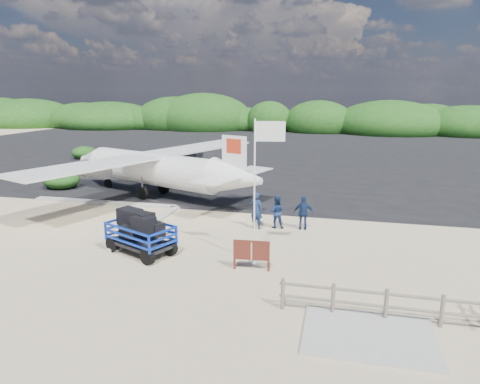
{
  "coord_description": "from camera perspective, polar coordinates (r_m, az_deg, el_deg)",
  "views": [
    {
      "loc": [
        4.5,
        -16.91,
        6.54
      ],
      "look_at": [
        -0.32,
        3.32,
        1.59
      ],
      "focal_mm": 32.0,
      "sensor_mm": 36.0,
      "label": 1
    }
  ],
  "objects": [
    {
      "name": "vegetation_band",
      "position": [
        72.35,
        9.89,
        8.0
      ],
      "size": [
        124.0,
        8.0,
        4.4
      ],
      "primitive_type": null,
      "color": "#B2B2B2",
      "rests_on": "ground"
    },
    {
      "name": "walkway_pad",
      "position": [
        12.76,
        16.78,
        -18.06
      ],
      "size": [
        3.5,
        2.5,
        0.1
      ],
      "primitive_type": null,
      "color": "#B2B2B2",
      "rests_on": "ground"
    },
    {
      "name": "crew_b",
      "position": [
        20.8,
        4.88,
        -2.65
      ],
      "size": [
        0.85,
        0.7,
        1.61
      ],
      "primitive_type": "imported",
      "rotation": [
        0.0,
        0.0,
        3.26
      ],
      "color": "navy",
      "rests_on": "ground"
    },
    {
      "name": "lagoon",
      "position": [
        23.75,
        -21.95,
        -3.59
      ],
      "size": [
        9.0,
        7.0,
        0.4
      ],
      "primitive_type": null,
      "color": "#B2B2B2",
      "rests_on": "ground"
    },
    {
      "name": "crew_a",
      "position": [
        20.63,
        2.21,
        -2.47
      ],
      "size": [
        0.77,
        0.64,
        1.81
      ],
      "primitive_type": "imported",
      "rotation": [
        0.0,
        0.0,
        2.79
      ],
      "color": "navy",
      "rests_on": "ground"
    },
    {
      "name": "fence",
      "position": [
        13.67,
        18.73,
        -15.95
      ],
      "size": [
        6.4,
        2.0,
        1.1
      ],
      "primitive_type": null,
      "color": "#B2B2B2",
      "rests_on": "ground"
    },
    {
      "name": "crew_c",
      "position": [
        20.67,
        8.47,
        -2.79
      ],
      "size": [
        1.01,
        0.5,
        1.66
      ],
      "primitive_type": "imported",
      "rotation": [
        0.0,
        0.0,
        3.24
      ],
      "color": "navy",
      "rests_on": "ground"
    },
    {
      "name": "asphalt_apron",
      "position": [
        47.58,
        7.9,
        5.36
      ],
      "size": [
        90.0,
        50.0,
        0.04
      ],
      "primitive_type": null,
      "color": "#B2B2B2",
      "rests_on": "ground"
    },
    {
      "name": "ground",
      "position": [
        18.68,
        -1.41,
        -7.1
      ],
      "size": [
        160.0,
        160.0,
        0.0
      ],
      "primitive_type": "plane",
      "color": "beige"
    },
    {
      "name": "signboard",
      "position": [
        16.23,
        1.52,
        -10.36
      ],
      "size": [
        1.45,
        0.25,
        1.19
      ],
      "primitive_type": null,
      "rotation": [
        0.0,
        0.0,
        0.08
      ],
      "color": "#5D241A",
      "rests_on": "ground"
    },
    {
      "name": "flagpole",
      "position": [
        17.01,
        1.86,
        -9.22
      ],
      "size": [
        1.17,
        0.64,
        5.55
      ],
      "primitive_type": null,
      "rotation": [
        0.0,
        0.0,
        0.17
      ],
      "color": "white",
      "rests_on": "ground"
    },
    {
      "name": "baggage_cart",
      "position": [
        18.23,
        -12.98,
        -7.99
      ],
      "size": [
        3.49,
        2.83,
        1.52
      ],
      "primitive_type": null,
      "rotation": [
        0.0,
        0.0,
        -0.42
      ],
      "color": "#0C31BA",
      "rests_on": "ground"
    }
  ]
}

